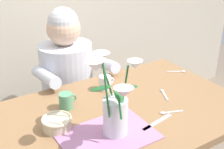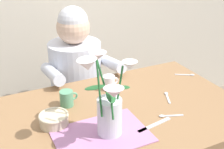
% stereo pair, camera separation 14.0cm
% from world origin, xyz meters
% --- Properties ---
extents(dining_table, '(1.20, 0.80, 0.74)m').
position_xyz_m(dining_table, '(0.00, 0.00, 0.64)').
color(dining_table, olive).
rests_on(dining_table, ground_plane).
extents(seated_person, '(0.45, 0.47, 1.14)m').
position_xyz_m(seated_person, '(-0.04, 0.62, 0.56)').
color(seated_person, '#4C4C56').
rests_on(seated_person, ground_plane).
extents(striped_placemat, '(0.40, 0.28, 0.00)m').
position_xyz_m(striped_placemat, '(-0.19, -0.14, 0.74)').
color(striped_placemat, '#B275A3').
rests_on(striped_placemat, dining_table).
extents(flower_vase, '(0.27, 0.30, 0.37)m').
position_xyz_m(flower_vase, '(-0.16, -0.15, 0.90)').
color(flower_vase, silver).
rests_on(flower_vase, dining_table).
extents(ceramic_bowl, '(0.14, 0.14, 0.06)m').
position_xyz_m(ceramic_bowl, '(-0.35, 0.03, 0.77)').
color(ceramic_bowl, beige).
rests_on(ceramic_bowl, dining_table).
extents(dinner_knife, '(0.19, 0.05, 0.00)m').
position_xyz_m(dinner_knife, '(0.06, -0.18, 0.74)').
color(dinner_knife, silver).
rests_on(dinner_knife, dining_table).
extents(coffee_cup, '(0.09, 0.07, 0.08)m').
position_xyz_m(coffee_cup, '(-0.24, 0.16, 0.78)').
color(coffee_cup, '#569970').
rests_on(coffee_cup, dining_table).
extents(tea_cup, '(0.09, 0.07, 0.08)m').
position_xyz_m(tea_cup, '(0.02, 0.23, 0.78)').
color(tea_cup, silver).
rests_on(tea_cup, dining_table).
extents(spoon_0, '(0.06, 0.11, 0.01)m').
position_xyz_m(spoon_0, '(0.27, 0.02, 0.74)').
color(spoon_0, silver).
rests_on(spoon_0, dining_table).
extents(spoon_1, '(0.11, 0.07, 0.01)m').
position_xyz_m(spoon_1, '(0.54, 0.18, 0.74)').
color(spoon_1, silver).
rests_on(spoon_1, dining_table).
extents(spoon_2, '(0.12, 0.06, 0.01)m').
position_xyz_m(spoon_2, '(0.16, -0.14, 0.74)').
color(spoon_2, silver).
rests_on(spoon_2, dining_table).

